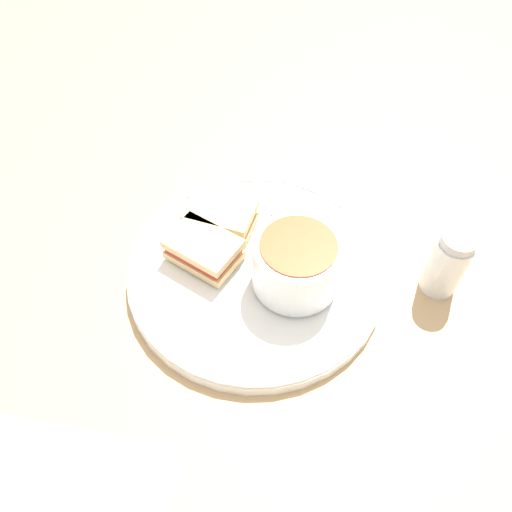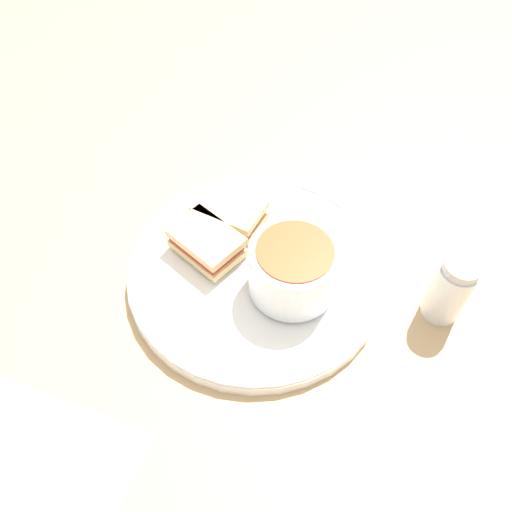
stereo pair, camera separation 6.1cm
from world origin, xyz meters
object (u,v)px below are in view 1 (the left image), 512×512
sandwich_half_far (204,249)px  salt_shaker (447,262)px  spoon (287,218)px  sandwich_half_near (221,216)px  soup_bowl (297,263)px

sandwich_half_far → salt_shaker: (-0.01, -0.30, 0.01)m
sandwich_half_far → spoon: bearing=-55.5°
sandwich_half_near → spoon: bearing=-80.5°
soup_bowl → sandwich_half_near: 0.13m
soup_bowl → sandwich_half_far: soup_bowl is taller
spoon → sandwich_half_near: size_ratio=0.94×
soup_bowl → sandwich_half_near: bearing=50.0°
spoon → sandwich_half_far: bearing=77.4°
sandwich_half_far → salt_shaker: size_ratio=1.10×
spoon → sandwich_half_far: 0.13m
sandwich_half_near → soup_bowl: bearing=-130.0°
soup_bowl → salt_shaker: salt_shaker is taller
soup_bowl → salt_shaker: (0.02, -0.18, -0.01)m
soup_bowl → sandwich_half_far: bearing=76.2°
spoon → soup_bowl: bearing=140.6°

